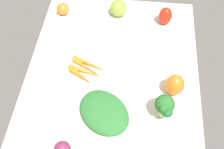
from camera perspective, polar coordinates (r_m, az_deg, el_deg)
name	(u,v)px	position (r cm, az deg, el deg)	size (l,w,h in cm)	color
tablecloth	(112,78)	(127.51, 0.00, -0.79)	(104.00, 76.00, 2.00)	silver
broccoli_head	(165,106)	(112.08, 10.42, -6.08)	(9.85, 7.72, 12.14)	#AAC089
leafy_greens_clump	(104,112)	(114.57, -1.54, -7.47)	(22.60, 17.04, 5.23)	#2F7733
carrot_bunch	(86,70)	(127.89, -5.17, 0.85)	(15.93, 18.44, 2.99)	orange
bell_pepper_orange	(175,85)	(120.98, 12.32, -2.02)	(7.88, 7.88, 10.27)	orange
bell_pepper_red	(165,16)	(147.93, 10.52, 11.34)	(6.62, 6.62, 9.59)	red
red_onion_center	(63,149)	(109.10, -9.77, -14.38)	(6.21, 6.21, 6.21)	#852C55
heirloom_tomato_orange	(63,9)	(153.88, -9.70, 12.68)	(6.35, 6.35, 6.35)	orange
heirloom_tomato_green	(118,8)	(150.57, 1.27, 12.98)	(8.51, 8.51, 8.51)	#89B43B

